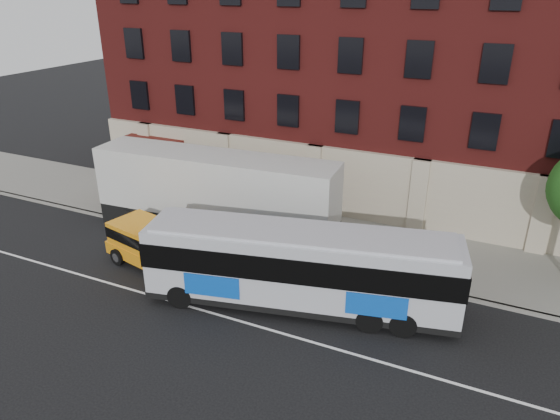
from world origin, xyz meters
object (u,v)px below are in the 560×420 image
at_px(yellow_suv, 152,243).
at_px(city_bus, 301,265).
at_px(shipping_container, 216,195).
at_px(sign_pole, 136,200).

bearing_deg(yellow_suv, city_bus, -1.34).
bearing_deg(shipping_container, yellow_suv, -101.67).
distance_m(city_bus, yellow_suv, 7.83).
bearing_deg(sign_pole, shipping_container, 12.54).
bearing_deg(city_bus, shipping_container, 146.25).
bearing_deg(sign_pole, city_bus, -17.22).
distance_m(sign_pole, city_bus, 12.06).
bearing_deg(shipping_container, sign_pole, -167.46).
xyz_separation_m(yellow_suv, shipping_container, (0.91, 4.42, 1.01)).
height_order(yellow_suv, shipping_container, shipping_container).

